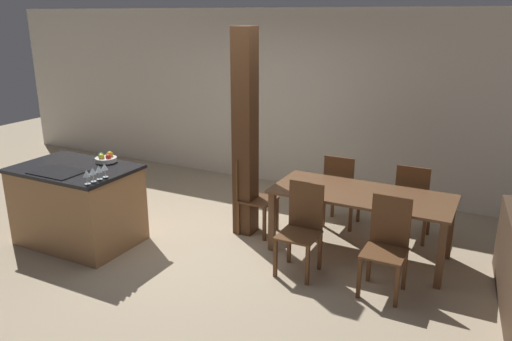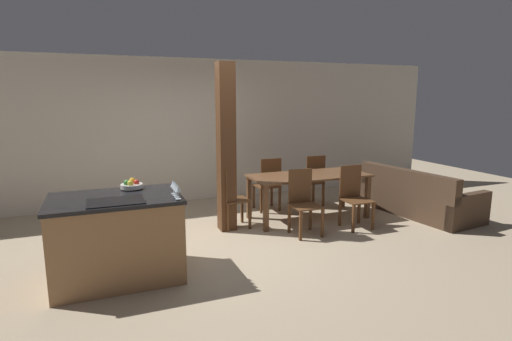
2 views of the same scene
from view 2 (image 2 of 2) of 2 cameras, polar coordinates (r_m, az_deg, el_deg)
ground_plane at (r=5.60m, az=-5.04°, el=-10.37°), size 16.00×16.00×0.00m
wall_back at (r=7.73m, az=-10.62°, el=5.56°), size 11.20×0.08×2.70m
kitchen_island at (r=4.69m, az=-19.18°, el=-9.05°), size 1.37×0.93×0.94m
fruit_bowl at (r=4.87m, az=-17.36°, el=-1.97°), size 0.25×0.25×0.11m
wine_glass_near at (r=4.22m, az=-11.10°, el=-2.56°), size 0.07×0.07×0.15m
wine_glass_middle at (r=4.30m, az=-11.31°, el=-2.32°), size 0.07×0.07×0.15m
wine_glass_far at (r=4.38m, az=-11.51°, el=-2.09°), size 0.07×0.07×0.15m
wine_glass_end at (r=4.47m, az=-11.71°, el=-1.86°), size 0.07×0.07×0.15m
dining_table at (r=6.61m, az=7.53°, el=-1.39°), size 1.96×0.85×0.74m
dining_chair_near_left at (r=5.88m, az=6.79°, el=-4.37°), size 0.40×0.40×0.95m
dining_chair_near_right at (r=6.34m, az=13.83°, el=-3.52°), size 0.40×0.40×0.95m
dining_chair_far_left at (r=7.01m, az=1.79°, el=-1.87°), size 0.40×0.40×0.95m
dining_chair_far_right at (r=7.40m, az=8.06°, el=-1.32°), size 0.40×0.40×0.95m
dining_chair_head_end at (r=6.11m, az=-3.73°, el=-3.76°), size 0.40×0.40×0.95m
couch at (r=7.43m, az=22.09°, el=-3.75°), size 1.11×2.04×0.80m
timber_post at (r=5.90m, az=-4.29°, el=3.16°), size 0.24×0.24×2.48m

